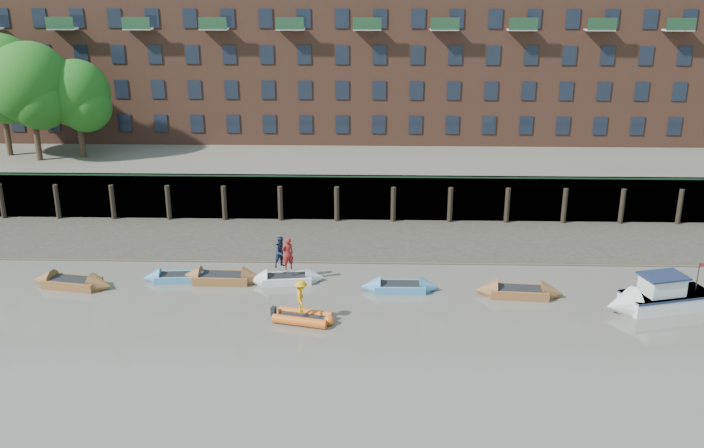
{
  "coord_description": "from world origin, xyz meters",
  "views": [
    {
      "loc": [
        0.45,
        -28.39,
        17.06
      ],
      "look_at": [
        -0.65,
        12.0,
        3.2
      ],
      "focal_mm": 38.0,
      "sensor_mm": 36.0,
      "label": 1
    }
  ],
  "objects_px": {
    "rowboat_4": "(400,287)",
    "person_rower_a": "(288,254)",
    "rowboat_2": "(222,278)",
    "motor_launch": "(651,299)",
    "rowboat_3": "(286,279)",
    "rowboat_1": "(178,277)",
    "rib_tender": "(305,318)",
    "person_rower_b": "(281,252)",
    "rowboat_0": "(72,283)",
    "rowboat_6": "(519,292)",
    "person_rib_crew": "(301,297)"
  },
  "relations": [
    {
      "from": "motor_launch",
      "to": "person_rower_a",
      "type": "relative_size",
      "value": 3.28
    },
    {
      "from": "rowboat_2",
      "to": "motor_launch",
      "type": "height_order",
      "value": "motor_launch"
    },
    {
      "from": "rowboat_6",
      "to": "rowboat_2",
      "type": "bearing_deg",
      "value": 179.54
    },
    {
      "from": "rowboat_6",
      "to": "motor_launch",
      "type": "distance_m",
      "value": 6.78
    },
    {
      "from": "person_rib_crew",
      "to": "rowboat_0",
      "type": "bearing_deg",
      "value": 68.99
    },
    {
      "from": "person_rower_a",
      "to": "rowboat_3",
      "type": "bearing_deg",
      "value": -47.15
    },
    {
      "from": "rowboat_4",
      "to": "rib_tender",
      "type": "distance_m",
      "value": 6.38
    },
    {
      "from": "rowboat_4",
      "to": "rib_tender",
      "type": "height_order",
      "value": "rowboat_4"
    },
    {
      "from": "rowboat_2",
      "to": "person_rower_b",
      "type": "bearing_deg",
      "value": 6.67
    },
    {
      "from": "rowboat_1",
      "to": "rib_tender",
      "type": "xyz_separation_m",
      "value": [
        7.78,
        -5.1,
        0.03
      ]
    },
    {
      "from": "person_rower_b",
      "to": "person_rib_crew",
      "type": "height_order",
      "value": "person_rower_b"
    },
    {
      "from": "rowboat_1",
      "to": "rowboat_6",
      "type": "height_order",
      "value": "rowboat_6"
    },
    {
      "from": "rowboat_1",
      "to": "rowboat_3",
      "type": "height_order",
      "value": "rowboat_3"
    },
    {
      "from": "motor_launch",
      "to": "rib_tender",
      "type": "bearing_deg",
      "value": -9.05
    },
    {
      "from": "rowboat_1",
      "to": "person_rib_crew",
      "type": "relative_size",
      "value": 2.33
    },
    {
      "from": "person_rower_a",
      "to": "rowboat_2",
      "type": "bearing_deg",
      "value": -28.11
    },
    {
      "from": "rowboat_1",
      "to": "person_rower_b",
      "type": "relative_size",
      "value": 2.26
    },
    {
      "from": "rowboat_1",
      "to": "rowboat_3",
      "type": "distance_m",
      "value": 6.28
    },
    {
      "from": "rowboat_4",
      "to": "person_rower_a",
      "type": "relative_size",
      "value": 2.33
    },
    {
      "from": "rowboat_6",
      "to": "person_rower_b",
      "type": "relative_size",
      "value": 2.69
    },
    {
      "from": "rib_tender",
      "to": "rowboat_2",
      "type": "bearing_deg",
      "value": 150.1
    },
    {
      "from": "rowboat_1",
      "to": "rowboat_2",
      "type": "height_order",
      "value": "rowboat_2"
    },
    {
      "from": "rowboat_0",
      "to": "motor_launch",
      "type": "xyz_separation_m",
      "value": [
        31.67,
        -2.1,
        0.37
      ]
    },
    {
      "from": "rowboat_2",
      "to": "rib_tender",
      "type": "xyz_separation_m",
      "value": [
        5.22,
        -4.96,
        -0.02
      ]
    },
    {
      "from": "rowboat_3",
      "to": "rowboat_1",
      "type": "bearing_deg",
      "value": 171.5
    },
    {
      "from": "rowboat_0",
      "to": "rib_tender",
      "type": "distance_m",
      "value": 14.16
    },
    {
      "from": "rowboat_1",
      "to": "rowboat_6",
      "type": "xyz_separation_m",
      "value": [
        19.29,
        -1.63,
        0.04
      ]
    },
    {
      "from": "rowboat_3",
      "to": "rowboat_4",
      "type": "xyz_separation_m",
      "value": [
        6.47,
        -0.99,
        0.0
      ]
    },
    {
      "from": "rowboat_1",
      "to": "rowboat_4",
      "type": "bearing_deg",
      "value": -10.24
    },
    {
      "from": "rowboat_0",
      "to": "rowboat_3",
      "type": "height_order",
      "value": "rowboat_0"
    },
    {
      "from": "rib_tender",
      "to": "motor_launch",
      "type": "distance_m",
      "value": 18.22
    },
    {
      "from": "rowboat_3",
      "to": "rowboat_6",
      "type": "bearing_deg",
      "value": -14.22
    },
    {
      "from": "motor_launch",
      "to": "person_rower_b",
      "type": "bearing_deg",
      "value": -24.71
    },
    {
      "from": "rowboat_4",
      "to": "person_rower_a",
      "type": "xyz_separation_m",
      "value": [
        -6.34,
        0.95,
        1.57
      ]
    },
    {
      "from": "rowboat_6",
      "to": "person_rower_b",
      "type": "distance_m",
      "value": 13.5
    },
    {
      "from": "person_rower_a",
      "to": "person_rower_b",
      "type": "distance_m",
      "value": 0.53
    },
    {
      "from": "rowboat_6",
      "to": "person_rower_b",
      "type": "height_order",
      "value": "person_rower_b"
    },
    {
      "from": "rowboat_0",
      "to": "person_rib_crew",
      "type": "height_order",
      "value": "person_rib_crew"
    },
    {
      "from": "motor_launch",
      "to": "rowboat_2",
      "type": "bearing_deg",
      "value": -22.56
    },
    {
      "from": "rowboat_0",
      "to": "rowboat_1",
      "type": "xyz_separation_m",
      "value": [
        5.79,
        1.04,
        -0.04
      ]
    },
    {
      "from": "rowboat_1",
      "to": "rowboat_3",
      "type": "xyz_separation_m",
      "value": [
        6.28,
        -0.1,
        0.02
      ]
    },
    {
      "from": "motor_launch",
      "to": "person_rib_crew",
      "type": "distance_m",
      "value": 18.39
    },
    {
      "from": "rib_tender",
      "to": "rowboat_1",
      "type": "bearing_deg",
      "value": 160.45
    },
    {
      "from": "rowboat_2",
      "to": "person_rib_crew",
      "type": "distance_m",
      "value": 7.16
    },
    {
      "from": "person_rower_a",
      "to": "rowboat_1",
      "type": "bearing_deg",
      "value": -29.21
    },
    {
      "from": "person_rower_b",
      "to": "person_rower_a",
      "type": "bearing_deg",
      "value": -74.03
    },
    {
      "from": "rowboat_2",
      "to": "person_rower_a",
      "type": "relative_size",
      "value": 2.61
    },
    {
      "from": "person_rower_b",
      "to": "rib_tender",
      "type": "bearing_deg",
      "value": -106.1
    },
    {
      "from": "rowboat_4",
      "to": "person_rower_a",
      "type": "bearing_deg",
      "value": 170.81
    },
    {
      "from": "rib_tender",
      "to": "person_rower_a",
      "type": "xyz_separation_m",
      "value": [
        -1.37,
        4.95,
        1.56
      ]
    }
  ]
}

